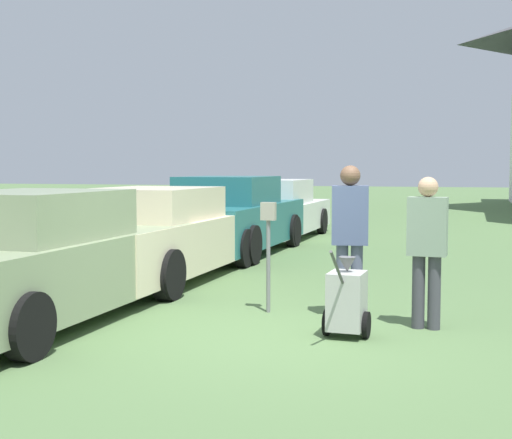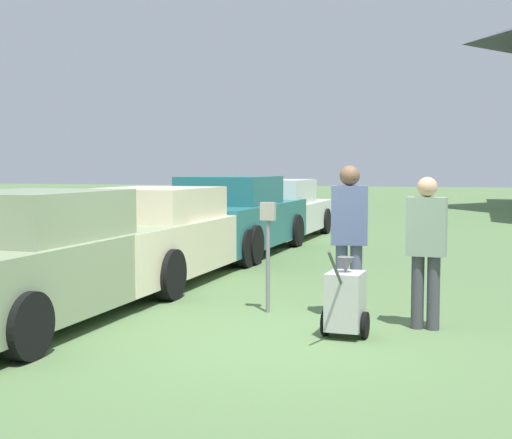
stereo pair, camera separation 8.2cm
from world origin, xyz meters
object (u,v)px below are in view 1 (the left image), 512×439
(parked_car_sage, at_px, (40,261))
(person_supervisor, at_px, (427,243))
(parked_car_white, at_px, (273,211))
(parked_car_cream, at_px, (158,236))
(person_worker, at_px, (350,231))
(parking_meter, at_px, (268,236))
(parked_car_teal, at_px, (231,218))
(equipment_cart, at_px, (347,300))

(parked_car_sage, distance_m, person_supervisor, 4.38)
(parked_car_sage, relative_size, parked_car_white, 0.97)
(parked_car_cream, distance_m, person_supervisor, 4.88)
(parked_car_sage, height_order, person_worker, person_worker)
(parking_meter, bearing_deg, person_worker, -2.91)
(person_supervisor, bearing_deg, parked_car_sage, 15.16)
(parked_car_sage, distance_m, parked_car_white, 10.03)
(parked_car_teal, relative_size, person_worker, 2.80)
(parked_car_cream, height_order, parked_car_white, parked_car_white)
(parked_car_teal, relative_size, person_supervisor, 3.01)
(parked_car_teal, distance_m, equipment_cart, 7.42)
(parked_car_cream, xyz_separation_m, parked_car_teal, (0.00, 3.57, 0.05))
(parked_car_white, height_order, person_worker, person_worker)
(parked_car_cream, relative_size, parked_car_white, 1.02)
(person_supervisor, height_order, equipment_cart, person_supervisor)
(parked_car_teal, bearing_deg, parking_meter, -67.04)
(parked_car_teal, height_order, equipment_cart, parked_car_teal)
(parked_car_sage, bearing_deg, person_supervisor, 11.49)
(parked_car_white, relative_size, equipment_cart, 5.17)
(equipment_cart, bearing_deg, parked_car_teal, 120.45)
(parked_car_teal, relative_size, parked_car_white, 0.97)
(person_worker, bearing_deg, parked_car_white, -79.14)
(parked_car_cream, xyz_separation_m, person_worker, (3.38, -2.02, 0.35))
(parked_car_sage, relative_size, equipment_cart, 5.04)
(parked_car_cream, xyz_separation_m, parked_car_white, (0.00, 6.82, -0.01))
(parked_car_cream, bearing_deg, parked_car_teal, 89.72)
(parked_car_cream, height_order, person_supervisor, person_supervisor)
(parked_car_white, bearing_deg, person_supervisor, -65.18)
(parked_car_cream, relative_size, person_worker, 2.92)
(parked_car_teal, bearing_deg, parked_car_cream, -90.28)
(parked_car_sage, distance_m, parked_car_cream, 3.21)
(person_supervisor, bearing_deg, parked_car_teal, -50.60)
(parked_car_cream, relative_size, person_supervisor, 3.14)
(person_worker, distance_m, equipment_cart, 1.14)
(parked_car_cream, relative_size, parked_car_teal, 1.04)
(equipment_cart, bearing_deg, person_worker, 100.02)
(parked_car_sage, xyz_separation_m, parked_car_white, (0.00, 10.03, -0.02))
(parking_meter, bearing_deg, person_supervisor, -10.45)
(parked_car_sage, xyz_separation_m, parking_meter, (2.38, 1.24, 0.25))
(parked_car_teal, distance_m, person_worker, 6.54)
(parked_car_white, relative_size, person_worker, 2.87)
(parked_car_cream, bearing_deg, parked_car_sage, -90.28)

